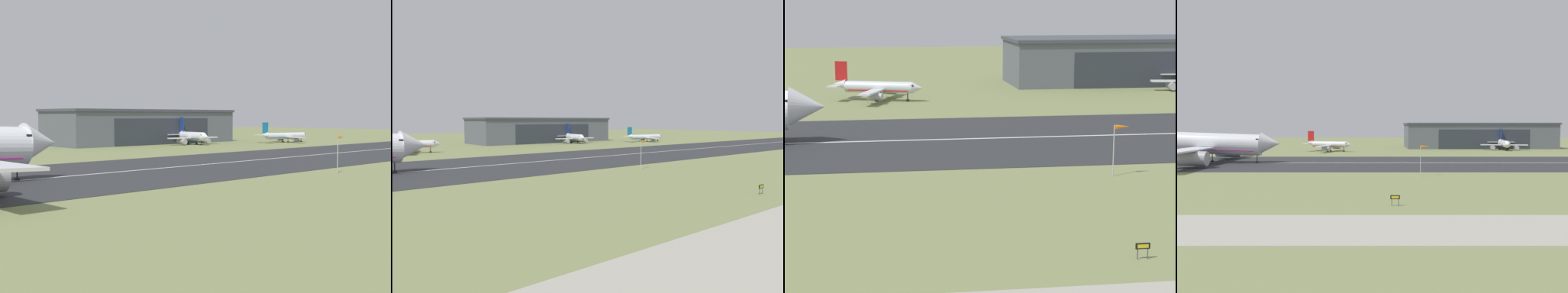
% 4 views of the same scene
% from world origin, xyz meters
% --- Properties ---
extents(ground_plane, '(622.20, 622.20, 0.00)m').
position_xyz_m(ground_plane, '(0.00, 53.87, 0.00)').
color(ground_plane, '#7A8451').
extents(runway_strip, '(382.20, 46.35, 0.06)m').
position_xyz_m(runway_strip, '(0.00, 107.75, 0.03)').
color(runway_strip, '#2B2D30').
rests_on(runway_strip, ground_plane).
extents(runway_centreline, '(343.98, 0.70, 0.01)m').
position_xyz_m(runway_centreline, '(0.00, 107.75, 0.07)').
color(runway_centreline, silver).
rests_on(runway_centreline, runway_strip).
extents(taxiway_road, '(286.65, 12.50, 0.05)m').
position_xyz_m(taxiway_road, '(0.00, 33.67, 0.03)').
color(taxiway_road, '#A8A393').
rests_on(taxiway_road, ground_plane).
extents(hangar_building, '(74.75, 25.90, 12.83)m').
position_xyz_m(hangar_building, '(38.14, 189.12, 6.43)').
color(hangar_building, slate).
rests_on(hangar_building, ground_plane).
extents(airplane_landing, '(46.54, 60.57, 20.08)m').
position_xyz_m(airplane_landing, '(-66.89, 107.63, 5.76)').
color(airplane_landing, silver).
rests_on(airplane_landing, ground_plane).
extents(airplane_parked_centre, '(21.12, 19.34, 9.92)m').
position_xyz_m(airplane_parked_centre, '(45.07, 169.22, 2.94)').
color(airplane_parked_centre, white).
rests_on(airplane_parked_centre, ground_plane).
extents(airplane_parked_east, '(22.21, 23.13, 9.02)m').
position_xyz_m(airplane_parked_east, '(-35.34, 159.90, 3.10)').
color(airplane_parked_east, silver).
rests_on(airplane_parked_east, ground_plane).
extents(windsock_pole, '(2.28, 0.82, 6.91)m').
position_xyz_m(windsock_pole, '(-4.23, 78.06, 6.12)').
color(windsock_pole, '#B7B7BC').
rests_on(windsock_pole, ground_plane).
extents(runway_sign, '(1.36, 0.13, 1.52)m').
position_xyz_m(runway_sign, '(-12.86, 45.60, 1.12)').
color(runway_sign, '#4C4C51').
rests_on(runway_sign, ground_plane).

